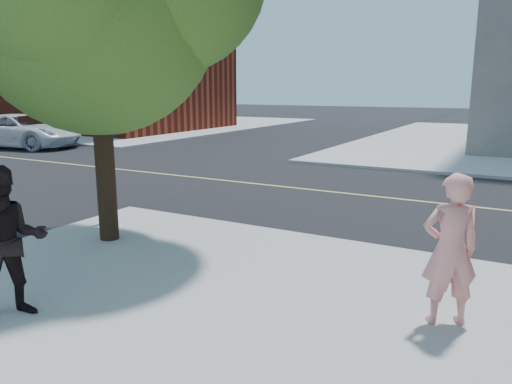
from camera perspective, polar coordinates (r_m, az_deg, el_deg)
The scene contains 10 objects.
ground at distance 11.70m, azimuth -10.85°, elevation -2.79°, with size 140.00×140.00×0.00m, color black.
road_ew at distance 15.33m, azimuth -0.06°, elevation 0.94°, with size 140.00×9.00×0.01m, color black.
road_ns at distance 15.73m, azimuth -26.45°, elevation -0.04°, with size 9.00×140.00×0.01m, color black.
sidewalk_nw at distance 42.85m, azimuth -16.24°, elevation 7.65°, with size 26.00×25.00×0.12m, color #ADADAD.
church at distance 38.39m, azimuth -17.43°, elevation 17.80°, with size 15.20×12.00×14.40m.
office_block at distance 50.22m, azimuth -24.12°, elevation 18.05°, with size 12.00×14.08×18.00m.
man_on_phone at distance 6.32m, azimuth 21.57°, elevation -6.25°, with size 0.68×0.45×1.86m, color pink.
pedestrian at distance 6.75m, azimuth -26.87°, elevation -5.33°, with size 0.93×0.73×1.92m, color black.
signal_pole at distance 12.27m, azimuth -24.39°, elevation 13.77°, with size 3.72×0.42×4.20m.
car_a at distance 27.29m, azimuth -25.63°, elevation 6.39°, with size 2.77×6.02×1.67m, color silver.
Camera 1 is at (7.31, -8.65, 2.94)m, focal length 34.52 mm.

